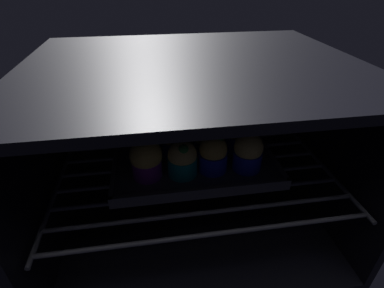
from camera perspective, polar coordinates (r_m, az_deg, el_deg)
oven_cavity at (r=63.10cm, az=-0.33°, el=0.75°), size 59.00×47.00×37.00cm
oven_rack at (r=61.51cm, az=0.27°, el=-4.00°), size 54.80×42.00×0.80cm
baking_tray at (r=62.37cm, az=-0.00°, el=-2.19°), size 32.96×26.42×2.20cm
muffin_row0_col0 at (r=54.27cm, az=-9.06°, el=-3.07°), size 6.11×6.11×7.79cm
muffin_row0_col1 at (r=54.29cm, az=-1.92°, el=-3.03°), size 5.66×5.66×7.32cm
muffin_row0_col2 at (r=55.48cm, az=4.23°, el=-1.94°), size 5.66×5.66×7.71cm
muffin_row0_col3 at (r=56.62cm, az=11.04°, el=-1.57°), size 5.66×5.66×7.97cm
muffin_row1_col0 at (r=59.41cm, az=-8.99°, el=0.35°), size 5.88×5.88×7.84cm
muffin_row1_col1 at (r=59.80cm, az=-3.44°, el=1.21°), size 6.17×6.17×8.15cm
muffin_row1_col2 at (r=60.85cm, az=2.91°, el=1.44°), size 6.14×6.14×8.13cm
muffin_row1_col3 at (r=62.18cm, az=9.23°, el=2.12°), size 6.04×6.04×8.04cm
muffin_row2_col0 at (r=65.29cm, az=-9.53°, el=3.14°), size 5.83×5.83×7.38cm
muffin_row2_col1 at (r=65.21cm, az=-3.55°, el=3.66°), size 5.66×5.66×7.63cm
muffin_row2_col2 at (r=66.05cm, az=1.64°, el=4.13°), size 6.14×6.14×7.64cm
muffin_row2_col3 at (r=67.60cm, az=7.38°, el=4.42°), size 5.81×5.81×7.41cm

